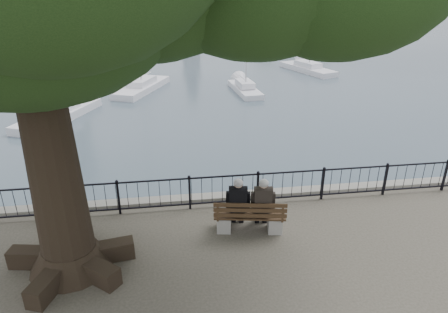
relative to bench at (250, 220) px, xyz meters
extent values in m
cube|color=slate|center=(-0.49, 1.87, -0.84)|extent=(200.00, 0.40, 1.20)
plane|color=#394853|center=(-0.49, 101.87, -1.34)|extent=(260.00, 260.00, 0.00)
cube|color=black|center=(-0.49, 1.37, 0.64)|extent=(22.00, 0.04, 0.04)
cube|color=black|center=(-0.49, 1.37, -0.19)|extent=(22.00, 0.04, 0.04)
cube|color=slate|center=(-0.66, 0.16, -0.13)|extent=(0.44, 0.52, 0.43)
cube|color=slate|center=(0.67, -0.07, -0.13)|extent=(0.44, 0.52, 0.43)
cube|color=black|center=(0.01, 0.04, 0.12)|extent=(1.93, 0.83, 0.04)
cube|color=black|center=(-0.04, -0.24, 0.43)|extent=(1.85, 0.36, 0.41)
cube|color=black|center=(-0.30, 0.10, 0.25)|extent=(0.42, 0.37, 0.25)
cube|color=black|center=(-0.32, -0.01, 0.64)|extent=(0.49, 0.32, 0.62)
sphere|color=tan|center=(-0.31, 0.03, 1.08)|extent=(0.24, 0.24, 0.24)
ellipsoid|color=gray|center=(-0.32, 0.01, 1.11)|extent=(0.25, 0.25, 0.21)
cube|color=black|center=(-0.25, 0.40, -0.11)|extent=(0.40, 0.51, 0.47)
cube|color=black|center=(0.33, 0.00, 0.25)|extent=(0.42, 0.37, 0.25)
cube|color=black|center=(0.31, -0.12, 0.64)|extent=(0.49, 0.32, 0.62)
sphere|color=tan|center=(0.32, -0.08, 1.08)|extent=(0.24, 0.24, 0.24)
ellipsoid|color=gray|center=(0.32, -0.10, 1.11)|extent=(0.25, 0.25, 0.21)
cube|color=black|center=(0.38, 0.29, -0.11)|extent=(0.40, 0.51, 0.47)
cone|color=black|center=(-4.37, -0.84, -0.07)|extent=(1.87, 1.87, 0.55)
cone|color=black|center=(-4.37, -0.84, 2.96)|extent=(1.21, 1.21, 6.61)
cube|color=slate|center=(-18.49, 60.87, -0.74)|extent=(9.57, 9.57, 1.40)
cube|color=slate|center=(1.51, 48.87, -0.74)|extent=(6.25, 6.25, 1.40)
cube|color=slate|center=(1.51, 48.87, 1.84)|extent=(2.29, 2.70, 4.17)
cube|color=white|center=(-8.09, 13.72, -1.24)|extent=(3.95, 6.27, 0.68)
cube|color=white|center=(-8.09, 13.72, -0.74)|extent=(2.12, 2.77, 0.51)
cylinder|color=silver|center=(-8.09, 13.39, 4.78)|extent=(0.14, 0.14, 11.44)
cube|color=white|center=(-3.76, 19.62, -1.24)|extent=(3.92, 6.21, 0.67)
cube|color=white|center=(-3.76, 19.62, -0.74)|extent=(2.10, 2.74, 0.50)
cube|color=white|center=(3.35, 18.15, -1.24)|extent=(1.74, 4.81, 0.52)
cube|color=white|center=(3.35, 18.15, -0.74)|extent=(1.13, 2.00, 0.39)
cylinder|color=silver|center=(3.35, 17.89, 3.45)|extent=(0.10, 0.10, 8.78)
cube|color=white|center=(9.99, 24.25, -1.24)|extent=(3.56, 6.12, 0.66)
cube|color=white|center=(9.99, 24.25, -0.74)|extent=(1.95, 2.68, 0.49)
cylinder|color=silver|center=(9.99, 23.92, 3.65)|extent=(0.13, 0.13, 9.19)
cube|color=white|center=(10.20, 35.17, -1.24)|extent=(2.67, 5.43, 0.58)
cube|color=white|center=(10.20, 35.17, -0.74)|extent=(1.55, 2.32, 0.44)
cylinder|color=silver|center=(10.20, 34.88, 3.96)|extent=(0.12, 0.12, 9.80)
cube|color=white|center=(-4.19, 41.01, -1.24)|extent=(2.32, 5.70, 0.62)
cube|color=white|center=(-4.19, 41.01, -0.74)|extent=(1.44, 2.40, 0.46)
cube|color=#3D3931|center=(24.51, 78.87, -0.84)|extent=(30.00, 8.00, 1.20)
cylinder|color=black|center=(19.51, 76.87, 1.66)|extent=(0.70, 0.70, 4.00)
cylinder|color=black|center=(25.51, 78.87, 1.66)|extent=(0.70, 0.70, 4.00)
cylinder|color=black|center=(31.51, 77.87, 1.66)|extent=(0.70, 0.70, 4.00)
camera|label=1|loc=(-1.92, -8.76, 5.75)|focal=32.00mm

